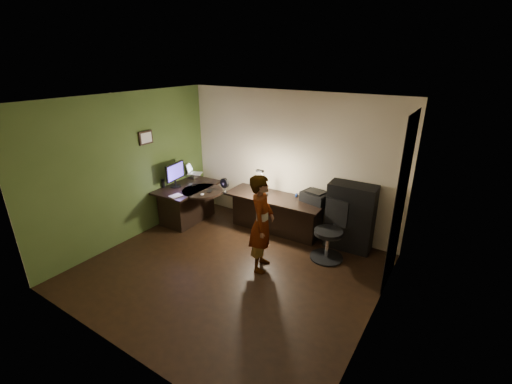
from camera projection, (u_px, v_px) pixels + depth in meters
The scene contains 27 objects.
floor at pixel (229, 271), 5.60m from camera, with size 4.50×4.00×0.01m, color black.
ceiling at pixel (223, 101), 4.60m from camera, with size 4.50×4.00×0.01m, color silver.
wall_back at pixel (289, 162), 6.66m from camera, with size 4.50×0.01×2.70m, color beige.
wall_front at pixel (108, 255), 3.53m from camera, with size 4.50×0.01×2.70m, color beige.
wall_left at pixel (128, 169), 6.23m from camera, with size 0.01×4.00×2.70m, color beige.
wall_right at pixel (381, 233), 3.96m from camera, with size 0.01×4.00×2.70m, color beige.
green_wall_overlay at pixel (129, 169), 6.23m from camera, with size 0.00×4.00×2.70m, color #3F5624.
arched_doorway at pixel (400, 204), 4.89m from camera, with size 0.01×0.90×2.60m, color black.
french_door at pixel (362, 278), 3.65m from camera, with size 0.02×0.92×2.10m, color white.
framed_picture at pixel (146, 138), 6.38m from camera, with size 0.04×0.30×0.25m, color black.
desk_left at pixel (189, 204), 7.19m from camera, with size 0.82×1.33×0.77m, color black.
desk_right at pixel (275, 214), 6.74m from camera, with size 1.96×0.69×0.74m, color black.
cabinet at pixel (350, 217), 6.07m from camera, with size 0.81×0.41×1.22m, color black.
laptop_stand at pixel (194, 175), 7.56m from camera, with size 0.22×0.18×0.09m, color silver.
laptop at pixel (195, 169), 7.49m from camera, with size 0.31×0.29×0.21m, color silver.
monitor at pixel (175, 178), 6.96m from camera, with size 0.11×0.55×0.36m, color black.
mouse at pixel (202, 194), 6.58m from camera, with size 0.06×0.09×0.03m, color silver.
phone at pixel (210, 191), 6.77m from camera, with size 0.07×0.14×0.01m, color black.
pen at pixel (195, 185), 7.07m from camera, with size 0.01×0.15×0.01m, color black.
speaker at pixel (163, 183), 6.95m from camera, with size 0.06×0.06×0.17m, color black.
notepad at pixel (176, 196), 6.54m from camera, with size 0.17×0.23×0.01m, color silver.
desk_fan at pixel (225, 186), 6.76m from camera, with size 0.20×0.11×0.31m, color black.
headphones at pixel (300, 196), 6.56m from camera, with size 0.19×0.08×0.09m, color navy.
printer at pixel (316, 197), 6.35m from camera, with size 0.49×0.38×0.22m, color black.
desk_lamp at pixel (266, 181), 6.53m from camera, with size 0.15×0.29×0.63m, color black.
office_chair at pixel (328, 232), 5.75m from camera, with size 0.57×0.57×1.02m, color black.
person at pixel (262, 224), 5.39m from camera, with size 0.58×0.38×1.61m, color #D8A88C.
Camera 1 is at (2.93, -3.74, 3.25)m, focal length 24.00 mm.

